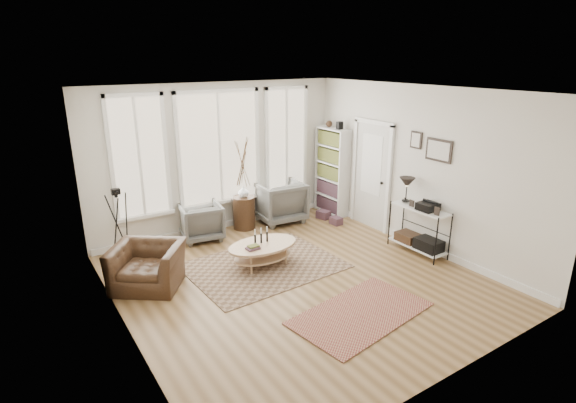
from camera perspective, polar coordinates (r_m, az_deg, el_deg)
room at (r=6.66m, az=1.42°, el=1.12°), size 5.50×5.54×2.90m
bay_window at (r=8.88m, az=-8.68°, el=6.44°), size 4.14×0.12×2.24m
door at (r=9.15m, az=10.56°, el=3.56°), size 0.09×1.06×2.22m
bookcase at (r=9.89m, az=5.65°, el=3.86°), size 0.31×0.85×2.06m
low_shelf at (r=8.27m, az=16.26°, el=-2.91°), size 0.38×1.08×1.30m
wall_art at (r=8.07m, az=17.89°, el=6.54°), size 0.04×0.88×0.44m
rug_main at (r=7.63m, az=-3.09°, el=-8.12°), size 2.51×1.93×0.01m
rug_runner at (r=6.40m, az=9.22°, el=-13.83°), size 2.07×1.35×0.01m
coffee_table at (r=7.53m, az=-3.26°, el=-6.01°), size 1.23×0.79×0.56m
armchair_left at (r=8.72m, az=-11.00°, el=-2.51°), size 0.87×0.89×0.70m
armchair_right at (r=9.47m, az=-1.12°, el=0.03°), size 1.01×1.03×0.87m
side_table at (r=8.97m, az=-5.72°, el=2.00°), size 0.44×0.44×1.87m
vase at (r=9.01m, az=-5.69°, el=1.27°), size 0.22×0.22×0.22m
accent_chair at (r=7.19m, az=-17.42°, el=-7.84°), size 1.34×1.31×0.66m
tripod_camera at (r=7.91m, az=-20.50°, el=-3.50°), size 0.47×0.47×1.34m
book_stack_near at (r=9.75m, az=4.52°, el=-1.66°), size 0.27×0.31×0.17m
book_stack_far at (r=9.44m, az=6.12°, el=-2.45°), size 0.20×0.25×0.15m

